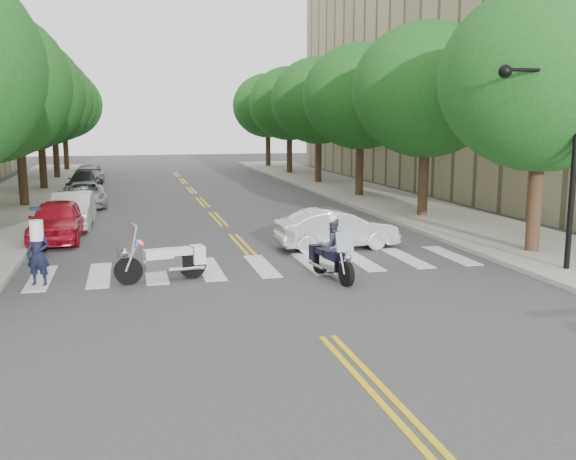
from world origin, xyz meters
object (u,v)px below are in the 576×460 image
object	(u,v)px
motorcycle_police	(331,250)
motorcycle_parked	(169,260)
officer_standing	(38,254)
convertible	(337,229)

from	to	relation	value
motorcycle_police	motorcycle_parked	bearing A→B (deg)	-21.08
officer_standing	motorcycle_parked	bearing A→B (deg)	11.55
motorcycle_parked	convertible	bearing A→B (deg)	-72.89
officer_standing	convertible	bearing A→B (deg)	33.14
motorcycle_police	officer_standing	xyz separation A→B (m)	(-7.66, 1.16, 0.03)
convertible	motorcycle_parked	bearing A→B (deg)	116.37
motorcycle_parked	convertible	distance (m)	6.55
officer_standing	convertible	world-z (taller)	officer_standing
convertible	motorcycle_police	bearing A→B (deg)	158.04
motorcycle_police	officer_standing	world-z (taller)	motorcycle_police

